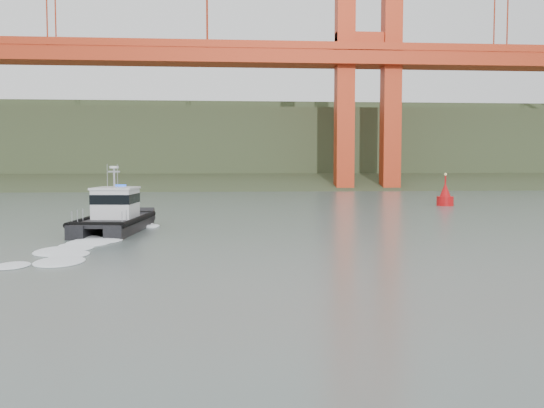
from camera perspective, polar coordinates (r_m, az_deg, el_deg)
The scene contains 4 objects.
ground at distance 27.44m, azimuth 0.72°, elevation -5.98°, with size 400.00×400.00×0.00m, color #505F5C.
headlands at distance 152.45m, azimuth -3.68°, elevation 4.79°, with size 500.00×105.36×27.12m.
patrol_boat at distance 42.92m, azimuth -14.58°, elevation -0.96°, with size 4.35×9.83×4.63m.
nav_buoy at distance 68.95m, azimuth 15.98°, elevation 0.68°, with size 1.82×1.82×3.79m.
Camera 1 is at (-2.52, -26.91, 4.72)m, focal length 40.00 mm.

